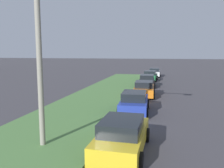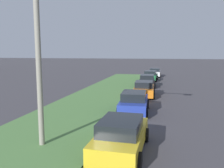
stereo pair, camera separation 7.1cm
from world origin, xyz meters
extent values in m
cube|color=#517F42|center=(10.00, 8.02, 0.06)|extent=(60.00, 6.00, 0.12)
cube|color=gold|center=(6.54, 3.92, 0.57)|extent=(4.34, 1.89, 0.70)
cube|color=black|center=(6.34, 3.92, 1.19)|extent=(2.23, 1.65, 0.55)
cylinder|color=black|center=(7.91, 4.79, 0.32)|extent=(0.64, 0.23, 0.64)
cylinder|color=black|center=(7.87, 2.99, 0.32)|extent=(0.64, 0.23, 0.64)
cylinder|color=black|center=(5.21, 4.85, 0.32)|extent=(0.64, 0.23, 0.64)
cylinder|color=black|center=(5.17, 3.05, 0.32)|extent=(0.64, 0.23, 0.64)
cube|color=#23389E|center=(13.21, 4.24, 0.57)|extent=(4.38, 1.99, 0.70)
cube|color=black|center=(13.01, 4.23, 1.19)|extent=(2.27, 1.70, 0.55)
cylinder|color=black|center=(14.52, 5.20, 0.32)|extent=(0.65, 0.25, 0.64)
cylinder|color=black|center=(14.60, 3.40, 0.32)|extent=(0.65, 0.25, 0.64)
cylinder|color=black|center=(11.82, 5.08, 0.32)|extent=(0.65, 0.25, 0.64)
cylinder|color=black|center=(11.90, 3.28, 0.32)|extent=(0.65, 0.25, 0.64)
cube|color=orange|center=(19.26, 4.06, 0.57)|extent=(4.36, 1.96, 0.70)
cube|color=black|center=(19.06, 4.05, 1.19)|extent=(2.26, 1.68, 0.55)
cylinder|color=black|center=(20.57, 5.01, 0.32)|extent=(0.65, 0.24, 0.64)
cylinder|color=black|center=(20.64, 3.21, 0.32)|extent=(0.65, 0.24, 0.64)
cylinder|color=black|center=(17.87, 4.90, 0.32)|extent=(0.65, 0.24, 0.64)
cylinder|color=black|center=(17.94, 3.10, 0.32)|extent=(0.65, 0.24, 0.64)
cube|color=black|center=(25.74, 4.24, 0.57)|extent=(4.38, 2.01, 0.70)
cube|color=black|center=(25.54, 4.23, 1.19)|extent=(2.27, 1.70, 0.55)
cylinder|color=black|center=(27.05, 5.21, 0.32)|extent=(0.65, 0.25, 0.64)
cylinder|color=black|center=(27.13, 3.41, 0.32)|extent=(0.65, 0.25, 0.64)
cylinder|color=black|center=(24.35, 5.08, 0.32)|extent=(0.65, 0.25, 0.64)
cylinder|color=black|center=(24.44, 3.28, 0.32)|extent=(0.65, 0.25, 0.64)
cube|color=#1E6B38|center=(31.88, 4.17, 0.57)|extent=(4.36, 1.95, 0.70)
cube|color=black|center=(31.68, 4.18, 1.19)|extent=(2.26, 1.68, 0.55)
cylinder|color=black|center=(33.26, 5.02, 0.32)|extent=(0.65, 0.24, 0.64)
cylinder|color=black|center=(33.20, 3.22, 0.32)|extent=(0.65, 0.24, 0.64)
cylinder|color=black|center=(30.56, 5.12, 0.32)|extent=(0.65, 0.24, 0.64)
cylinder|color=black|center=(30.50, 3.32, 0.32)|extent=(0.65, 0.24, 0.64)
cube|color=silver|center=(37.98, 3.80, 0.57)|extent=(4.33, 1.88, 0.70)
cube|color=black|center=(37.78, 3.80, 1.19)|extent=(2.23, 1.64, 0.55)
cylinder|color=black|center=(39.32, 4.73, 0.32)|extent=(0.64, 0.23, 0.64)
cylinder|color=black|center=(39.35, 2.93, 0.32)|extent=(0.64, 0.23, 0.64)
cylinder|color=black|center=(36.62, 4.68, 0.32)|extent=(0.64, 0.23, 0.64)
cylinder|color=black|center=(36.65, 2.88, 0.32)|extent=(0.64, 0.23, 0.64)
cylinder|color=gray|center=(6.22, 7.45, 3.75)|extent=(0.24, 0.24, 7.50)
camera|label=1|loc=(-2.72, 2.32, 4.18)|focal=37.19mm
camera|label=2|loc=(-2.71, 2.25, 4.18)|focal=37.19mm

